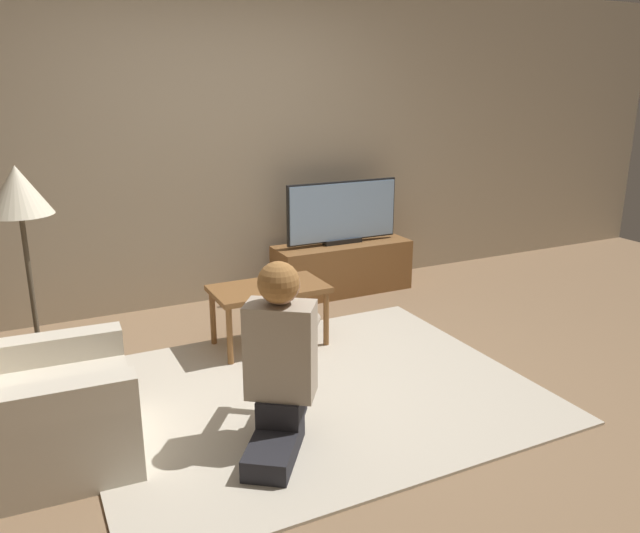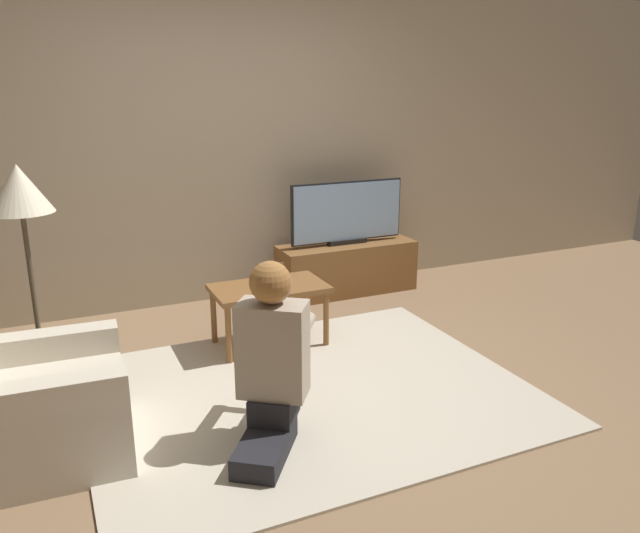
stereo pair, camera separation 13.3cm
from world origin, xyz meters
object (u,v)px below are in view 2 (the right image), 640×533
(floor_lamp, at_px, (21,203))
(armchair, at_px, (19,409))
(coffee_table, at_px, (269,293))
(tv, at_px, (347,212))
(person_kneeling, at_px, (272,354))

(floor_lamp, xyz_separation_m, armchair, (-0.11, -0.88, -0.84))
(coffee_table, xyz_separation_m, floor_lamp, (-1.46, 0.06, 0.73))
(tv, relative_size, floor_lamp, 0.77)
(person_kneeling, bearing_deg, tv, -89.95)
(tv, xyz_separation_m, armchair, (-2.59, -1.65, -0.43))
(coffee_table, bearing_deg, person_kneeling, -109.14)
(coffee_table, xyz_separation_m, armchair, (-1.57, -0.82, -0.11))
(tv, relative_size, coffee_table, 1.32)
(floor_lamp, height_order, person_kneeling, floor_lamp)
(armchair, bearing_deg, person_kneeling, -103.83)
(coffee_table, bearing_deg, tv, 39.20)
(tv, distance_m, person_kneeling, 2.47)
(tv, height_order, floor_lamp, floor_lamp)
(floor_lamp, distance_m, armchair, 1.22)
(tv, xyz_separation_m, floor_lamp, (-2.49, -0.77, 0.41))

